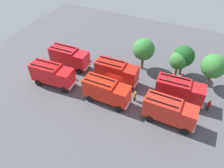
{
  "coord_description": "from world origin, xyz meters",
  "views": [
    {
      "loc": [
        11.13,
        -23.82,
        24.28
      ],
      "look_at": [
        0.0,
        0.0,
        1.4
      ],
      "focal_mm": 35.32,
      "sensor_mm": 36.0,
      "label": 1
    }
  ],
  "objects_px": {
    "fire_truck_0": "(52,74)",
    "tree_3": "(214,66)",
    "fire_truck_4": "(116,71)",
    "fire_truck_5": "(180,90)",
    "tree_2": "(184,56)",
    "firefighter_0": "(70,74)",
    "tree_0": "(144,50)",
    "tree_1": "(179,61)",
    "traffic_cone_0": "(109,70)",
    "fire_truck_2": "(169,111)",
    "fire_truck_3": "(69,57)",
    "firefighter_3": "(84,55)",
    "fire_truck_1": "(106,90)",
    "firefighter_2": "(135,96)",
    "firefighter_1": "(209,105)"
  },
  "relations": [
    {
      "from": "fire_truck_5",
      "to": "firefighter_3",
      "type": "height_order",
      "value": "fire_truck_5"
    },
    {
      "from": "fire_truck_2",
      "to": "firefighter_1",
      "type": "height_order",
      "value": "fire_truck_2"
    },
    {
      "from": "fire_truck_0",
      "to": "traffic_cone_0",
      "type": "height_order",
      "value": "fire_truck_0"
    },
    {
      "from": "fire_truck_2",
      "to": "tree_2",
      "type": "relative_size",
      "value": 1.32
    },
    {
      "from": "fire_truck_1",
      "to": "tree_2",
      "type": "height_order",
      "value": "tree_2"
    },
    {
      "from": "fire_truck_1",
      "to": "tree_2",
      "type": "relative_size",
      "value": 1.32
    },
    {
      "from": "firefighter_3",
      "to": "firefighter_2",
      "type": "bearing_deg",
      "value": -153.61
    },
    {
      "from": "fire_truck_4",
      "to": "tree_2",
      "type": "relative_size",
      "value": 1.32
    },
    {
      "from": "fire_truck_5",
      "to": "traffic_cone_0",
      "type": "xyz_separation_m",
      "value": [
        -12.63,
        1.96,
        -1.83
      ]
    },
    {
      "from": "fire_truck_1",
      "to": "tree_0",
      "type": "bearing_deg",
      "value": 78.71
    },
    {
      "from": "fire_truck_3",
      "to": "firefighter_3",
      "type": "bearing_deg",
      "value": 68.69
    },
    {
      "from": "tree_2",
      "to": "traffic_cone_0",
      "type": "relative_size",
      "value": 8.48
    },
    {
      "from": "fire_truck_3",
      "to": "firefighter_2",
      "type": "relative_size",
      "value": 4.15
    },
    {
      "from": "fire_truck_2",
      "to": "firefighter_3",
      "type": "distance_m",
      "value": 20.11
    },
    {
      "from": "fire_truck_0",
      "to": "traffic_cone_0",
      "type": "xyz_separation_m",
      "value": [
        6.88,
        6.87,
        -1.83
      ]
    },
    {
      "from": "fire_truck_4",
      "to": "fire_truck_5",
      "type": "xyz_separation_m",
      "value": [
        10.37,
        -0.11,
        0.0
      ]
    },
    {
      "from": "fire_truck_4",
      "to": "traffic_cone_0",
      "type": "bearing_deg",
      "value": 139.46
    },
    {
      "from": "tree_0",
      "to": "tree_1",
      "type": "xyz_separation_m",
      "value": [
        6.07,
        0.34,
        -0.73
      ]
    },
    {
      "from": "tree_1",
      "to": "traffic_cone_0",
      "type": "height_order",
      "value": "tree_1"
    },
    {
      "from": "tree_2",
      "to": "fire_truck_2",
      "type": "bearing_deg",
      "value": -86.55
    },
    {
      "from": "firefighter_0",
      "to": "firefighter_3",
      "type": "bearing_deg",
      "value": 156.82
    },
    {
      "from": "fire_truck_0",
      "to": "firefighter_2",
      "type": "height_order",
      "value": "fire_truck_0"
    },
    {
      "from": "tree_0",
      "to": "tree_1",
      "type": "bearing_deg",
      "value": 3.23
    },
    {
      "from": "fire_truck_2",
      "to": "traffic_cone_0",
      "type": "distance_m",
      "value": 14.07
    },
    {
      "from": "tree_0",
      "to": "firefighter_2",
      "type": "bearing_deg",
      "value": -78.27
    },
    {
      "from": "traffic_cone_0",
      "to": "fire_truck_2",
      "type": "bearing_deg",
      "value": -28.52
    },
    {
      "from": "firefighter_2",
      "to": "tree_1",
      "type": "distance_m",
      "value": 10.0
    },
    {
      "from": "fire_truck_2",
      "to": "firefighter_0",
      "type": "relative_size",
      "value": 4.26
    },
    {
      "from": "fire_truck_4",
      "to": "tree_0",
      "type": "bearing_deg",
      "value": 62.72
    },
    {
      "from": "firefighter_2",
      "to": "tree_3",
      "type": "height_order",
      "value": "tree_3"
    },
    {
      "from": "fire_truck_0",
      "to": "tree_3",
      "type": "distance_m",
      "value": 25.49
    },
    {
      "from": "firefighter_1",
      "to": "tree_0",
      "type": "relative_size",
      "value": 0.31
    },
    {
      "from": "fire_truck_4",
      "to": "tree_3",
      "type": "xyz_separation_m",
      "value": [
        14.07,
        5.38,
        1.84
      ]
    },
    {
      "from": "tree_1",
      "to": "tree_3",
      "type": "distance_m",
      "value": 5.4
    },
    {
      "from": "firefighter_0",
      "to": "tree_3",
      "type": "xyz_separation_m",
      "value": [
        21.58,
        7.87,
        3.04
      ]
    },
    {
      "from": "fire_truck_2",
      "to": "tree_2",
      "type": "height_order",
      "value": "tree_2"
    },
    {
      "from": "fire_truck_0",
      "to": "fire_truck_5",
      "type": "height_order",
      "value": "same"
    },
    {
      "from": "tree_0",
      "to": "fire_truck_0",
      "type": "bearing_deg",
      "value": -138.38
    },
    {
      "from": "fire_truck_3",
      "to": "tree_0",
      "type": "xyz_separation_m",
      "value": [
        12.07,
        5.12,
        1.79
      ]
    },
    {
      "from": "fire_truck_1",
      "to": "traffic_cone_0",
      "type": "relative_size",
      "value": 11.16
    },
    {
      "from": "fire_truck_5",
      "to": "tree_2",
      "type": "distance_m",
      "value": 7.06
    },
    {
      "from": "fire_truck_2",
      "to": "firefighter_2",
      "type": "relative_size",
      "value": 4.13
    },
    {
      "from": "fire_truck_0",
      "to": "tree_3",
      "type": "xyz_separation_m",
      "value": [
        23.2,
        10.41,
        1.84
      ]
    },
    {
      "from": "fire_truck_3",
      "to": "tree_2",
      "type": "relative_size",
      "value": 1.32
    },
    {
      "from": "firefighter_2",
      "to": "tree_2",
      "type": "bearing_deg",
      "value": -93.15
    },
    {
      "from": "firefighter_0",
      "to": "tree_2",
      "type": "relative_size",
      "value": 0.31
    },
    {
      "from": "firefighter_3",
      "to": "tree_1",
      "type": "bearing_deg",
      "value": -119.05
    },
    {
      "from": "tree_2",
      "to": "firefighter_0",
      "type": "bearing_deg",
      "value": -151.38
    },
    {
      "from": "traffic_cone_0",
      "to": "fire_truck_4",
      "type": "bearing_deg",
      "value": -39.29
    },
    {
      "from": "tree_1",
      "to": "traffic_cone_0",
      "type": "bearing_deg",
      "value": -160.21
    }
  ]
}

